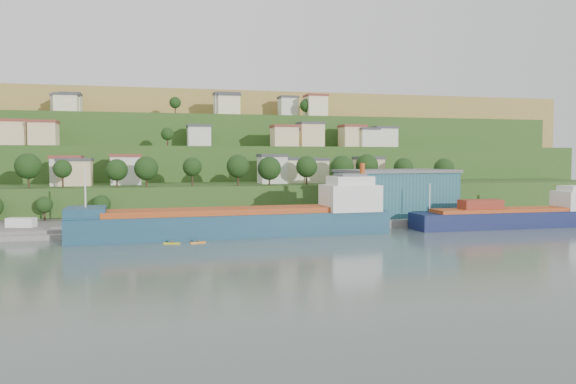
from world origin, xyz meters
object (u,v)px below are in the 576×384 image
object	(u,v)px
caravan	(21,224)
kayak_orange	(198,242)
cargo_ship_near	(245,223)
cargo_ship_far	(518,218)
warehouse	(395,192)

from	to	relation	value
caravan	kayak_orange	xyz separation A→B (m)	(38.96, -21.37, -2.43)
caravan	cargo_ship_near	bearing A→B (deg)	2.33
cargo_ship_far	cargo_ship_near	bearing A→B (deg)	179.27
caravan	kayak_orange	distance (m)	44.50
cargo_ship_far	caravan	bearing A→B (deg)	173.84
cargo_ship_far	caravan	world-z (taller)	cargo_ship_far
cargo_ship_far	kayak_orange	bearing A→B (deg)	-174.54
warehouse	kayak_orange	world-z (taller)	warehouse
cargo_ship_near	kayak_orange	distance (m)	14.87
cargo_ship_near	cargo_ship_far	world-z (taller)	cargo_ship_near
cargo_ship_near	warehouse	size ratio (longest dim) A/B	2.26
cargo_ship_far	kayak_orange	xyz separation A→B (m)	(-83.76, -7.73, -2.07)
warehouse	kayak_orange	distance (m)	63.20
cargo_ship_near	caravan	world-z (taller)	cargo_ship_near
warehouse	caravan	distance (m)	96.44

